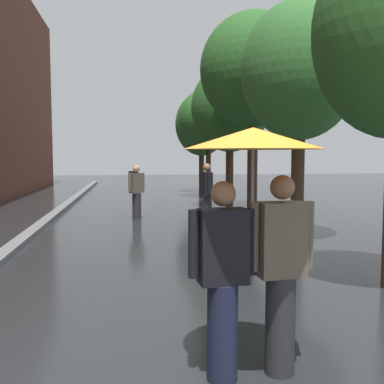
# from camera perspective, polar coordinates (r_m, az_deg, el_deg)

# --- Properties ---
(kerb_strip) EXTENTS (0.30, 36.00, 0.12)m
(kerb_strip) POSITION_cam_1_polar(r_m,az_deg,el_deg) (13.71, -17.79, -3.20)
(kerb_strip) COLOR slate
(kerb_strip) RESTS_ON ground
(street_tree_1) EXTENTS (2.57, 2.57, 5.28)m
(street_tree_1) POSITION_cam_1_polar(r_m,az_deg,el_deg) (10.39, 13.63, 14.75)
(street_tree_1) COLOR #473323
(street_tree_1) RESTS_ON ground
(street_tree_2) EXTENTS (3.13, 3.13, 6.06)m
(street_tree_2) POSITION_cam_1_polar(r_m,az_deg,el_deg) (13.59, 7.87, 15.15)
(street_tree_2) COLOR #473323
(street_tree_2) RESTS_ON ground
(street_tree_3) EXTENTS (2.77, 2.77, 5.13)m
(street_tree_3) POSITION_cam_1_polar(r_m,az_deg,el_deg) (16.18, 4.89, 10.60)
(street_tree_3) COLOR #473323
(street_tree_3) RESTS_ON ground
(street_tree_4) EXTENTS (2.65, 2.65, 4.85)m
(street_tree_4) POSITION_cam_1_polar(r_m,az_deg,el_deg) (19.86, 2.13, 9.25)
(street_tree_4) COLOR #473323
(street_tree_4) RESTS_ON ground
(street_tree_5) EXTENTS (2.67, 2.67, 5.08)m
(street_tree_5) POSITION_cam_1_polar(r_m,az_deg,el_deg) (22.85, 1.23, 8.65)
(street_tree_5) COLOR #473323
(street_tree_5) RESTS_ON ground
(couple_under_umbrella) EXTENTS (1.17, 1.17, 2.13)m
(couple_under_umbrella) POSITION_cam_1_polar(r_m,az_deg,el_deg) (3.77, 7.80, -2.34)
(couple_under_umbrella) COLOR #1E233D
(couple_under_umbrella) RESTS_ON ground
(pedestrian_walking_midground) EXTENTS (0.48, 0.46, 1.60)m
(pedestrian_walking_midground) POSITION_cam_1_polar(r_m,az_deg,el_deg) (13.32, -7.15, 0.21)
(pedestrian_walking_midground) COLOR #2D2D33
(pedestrian_walking_midground) RESTS_ON ground
(pedestrian_walking_far) EXTENTS (0.26, 0.59, 1.68)m
(pedestrian_walking_far) POSITION_cam_1_polar(r_m,az_deg,el_deg) (11.87, 1.92, -0.30)
(pedestrian_walking_far) COLOR #2D2D33
(pedestrian_walking_far) RESTS_ON ground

